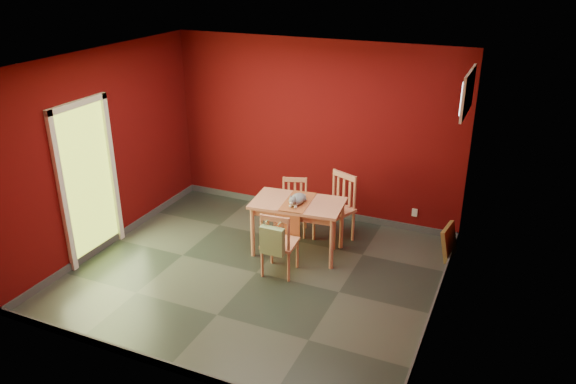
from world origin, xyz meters
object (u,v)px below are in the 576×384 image
at_px(chair_near, 279,243).
at_px(tote_bag, 272,241).
at_px(cat, 297,197).
at_px(chair_far_left, 294,206).
at_px(chair_far_right, 336,207).
at_px(dining_table, 298,208).
at_px(picture_frame, 449,242).

height_order(chair_near, tote_bag, chair_near).
bearing_deg(chair_near, cat, 88.47).
distance_m(chair_far_left, chair_far_right, 0.64).
bearing_deg(dining_table, cat, -73.70).
height_order(chair_far_left, tote_bag, tote_bag).
bearing_deg(dining_table, chair_far_left, 117.78).
bearing_deg(chair_near, dining_table, 90.18).
relative_size(chair_near, picture_frame, 1.91).
distance_m(dining_table, picture_frame, 2.08).
distance_m(tote_bag, cat, 0.82).
bearing_deg(chair_near, picture_frame, 34.61).
relative_size(dining_table, cat, 3.41).
bearing_deg(chair_near, chair_far_left, 103.80).
bearing_deg(picture_frame, chair_far_left, -175.81).
bearing_deg(tote_bag, cat, 89.73).
bearing_deg(picture_frame, chair_far_right, -175.14).
relative_size(dining_table, tote_bag, 2.98).
bearing_deg(chair_far_right, chair_near, -106.42).
distance_m(chair_far_right, chair_near, 1.24).
bearing_deg(chair_near, tote_bag, -86.92).
bearing_deg(chair_far_left, chair_far_right, 2.53).
height_order(chair_near, cat, cat).
xyz_separation_m(chair_far_right, picture_frame, (1.56, 0.13, -0.28)).
distance_m(chair_near, cat, 0.69).
bearing_deg(tote_bag, dining_table, 90.92).
xyz_separation_m(chair_far_left, tote_bag, (0.30, -1.37, 0.17)).
distance_m(dining_table, tote_bag, 0.84).
height_order(tote_bag, cat, cat).
bearing_deg(chair_far_left, picture_frame, 4.19).
distance_m(chair_far_left, tote_bag, 1.41).
distance_m(chair_near, picture_frame, 2.34).
height_order(dining_table, chair_far_left, chair_far_left).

